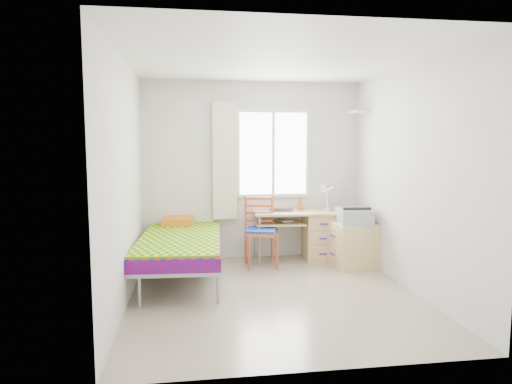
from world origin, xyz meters
The scene contains 17 objects.
floor centered at (0.00, 0.00, 0.00)m, with size 3.50×3.50×0.00m, color #BCAD93.
ceiling centered at (0.00, 0.00, 2.60)m, with size 3.50×3.50×0.00m, color white.
wall_back centered at (0.00, 1.75, 1.30)m, with size 3.20×3.20×0.00m, color silver.
wall_left centered at (-1.60, 0.00, 1.30)m, with size 3.50×3.50×0.00m, color silver.
wall_right centered at (1.60, 0.00, 1.30)m, with size 3.50×3.50×0.00m, color silver.
window centered at (0.30, 1.73, 1.55)m, with size 1.10×0.04×1.30m.
curtain centered at (-0.42, 1.68, 1.45)m, with size 0.35×0.05×1.70m, color white.
floating_shelf centered at (1.49, 1.40, 2.15)m, with size 0.20×0.32×0.03m, color white.
bed centered at (-1.05, 0.86, 0.45)m, with size 1.13×2.22×0.94m.
desk centered at (0.86, 1.46, 0.39)m, with size 1.18×0.59×0.72m.
chair centered at (0.04, 1.24, 0.55)m, with size 0.52×0.52×0.98m.
cabinet centered at (1.29, 0.99, 0.31)m, with size 0.63×0.57×0.61m.
printer centered at (1.29, 0.99, 0.72)m, with size 0.46×0.52×0.21m.
laptop centered at (0.38, 1.48, 0.73)m, with size 0.34×0.22×0.03m, color black.
pen_cup centered at (0.69, 1.60, 0.77)m, with size 0.08×0.08×0.10m, color orange.
task_lamp centered at (0.99, 1.36, 0.98)m, with size 0.23×0.32×0.41m.
book centered at (0.34, 1.43, 0.59)m, with size 0.16×0.22×0.02m, color gray.
Camera 1 is at (-0.91, -4.92, 1.73)m, focal length 32.00 mm.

